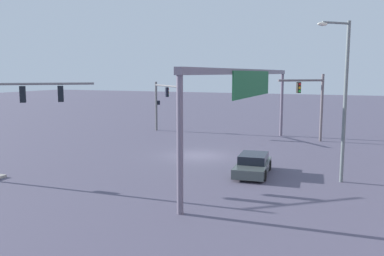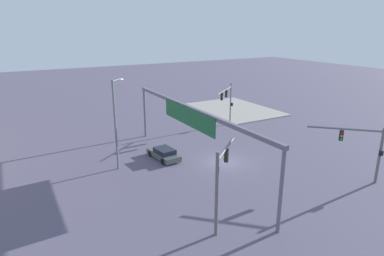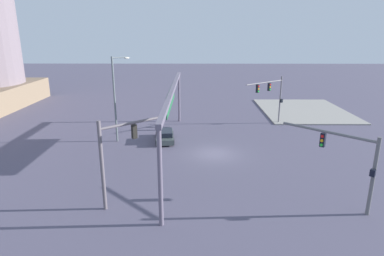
{
  "view_description": "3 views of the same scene",
  "coord_description": "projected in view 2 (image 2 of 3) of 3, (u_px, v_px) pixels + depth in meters",
  "views": [
    {
      "loc": [
        27.51,
        10.88,
        6.09
      ],
      "look_at": [
        -1.46,
        -1.16,
        1.83
      ],
      "focal_mm": 37.93,
      "sensor_mm": 36.0,
      "label": 1
    },
    {
      "loc": [
        -26.19,
        18.71,
        13.49
      ],
      "look_at": [
        2.93,
        2.16,
        3.24
      ],
      "focal_mm": 30.99,
      "sensor_mm": 36.0,
      "label": 2
    },
    {
      "loc": [
        -29.35,
        1.89,
        11.19
      ],
      "look_at": [
        2.32,
        2.14,
        1.9
      ],
      "focal_mm": 30.72,
      "sensor_mm": 36.0,
      "label": 3
    }
  ],
  "objects": [
    {
      "name": "ground_plane",
      "position": [
        224.0,
        162.0,
        34.56
      ],
      "size": [
        185.43,
        185.43,
        0.0
      ],
      "primitive_type": "plane",
      "color": "#524D61"
    },
    {
      "name": "sidewalk_corner",
      "position": [
        232.0,
        109.0,
        56.13
      ],
      "size": [
        15.44,
        12.04,
        0.15
      ],
      "primitive_type": "cube",
      "color": "gray",
      "rests_on": "ground"
    },
    {
      "name": "traffic_signal_near_corner",
      "position": [
        221.0,
        177.0,
        22.14
      ],
      "size": [
        3.12,
        3.55,
        6.01
      ],
      "rotation": [
        0.0,
        0.0,
        -0.85
      ],
      "color": "#61595F",
      "rests_on": "ground"
    },
    {
      "name": "traffic_signal_opposite_side",
      "position": [
        227.0,
        98.0,
        45.18
      ],
      "size": [
        4.08,
        5.32,
        5.98
      ],
      "rotation": [
        0.0,
        0.0,
        2.24
      ],
      "color": "slate",
      "rests_on": "ground"
    },
    {
      "name": "traffic_signal_cross_street",
      "position": [
        363.0,
        144.0,
        29.25
      ],
      "size": [
        4.81,
        4.72,
        5.18
      ],
      "rotation": [
        0.0,
        0.0,
        0.8
      ],
      "color": "#606062",
      "rests_on": "ground"
    },
    {
      "name": "streetlamp_curved_arm",
      "position": [
        116.0,
        119.0,
        31.62
      ],
      "size": [
        1.63,
        1.67,
        8.86
      ],
      "rotation": [
        0.0,
        0.0,
        -0.8
      ],
      "color": "slate",
      "rests_on": "ground"
    },
    {
      "name": "overhead_sign_gantry",
      "position": [
        191.0,
        116.0,
        31.2
      ],
      "size": [
        24.39,
        0.43,
        6.35
      ],
      "color": "slate",
      "rests_on": "ground"
    },
    {
      "name": "sedan_car_approaching",
      "position": [
        164.0,
        154.0,
        35.24
      ],
      "size": [
        4.5,
        2.25,
        1.21
      ],
      "rotation": [
        0.0,
        0.0,
        0.1
      ],
      "color": "#444D4C",
      "rests_on": "ground"
    }
  ]
}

